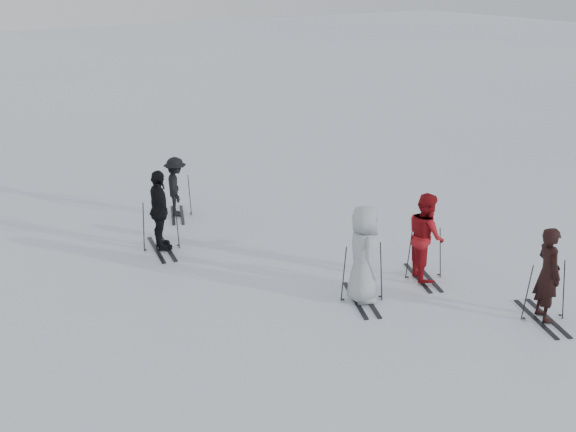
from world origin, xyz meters
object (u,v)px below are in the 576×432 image
object	(u,v)px
skier_uphill_left	(160,211)
skier_near_dark	(548,275)
skier_uphill_far	(176,187)
skier_red	(426,237)
skier_grey	(363,255)

from	to	relation	value
skier_uphill_left	skier_near_dark	bearing A→B (deg)	-135.35
skier_near_dark	skier_uphill_far	xyz separation A→B (m)	(-3.34, 9.13, -0.13)
skier_uphill_left	skier_red	bearing A→B (deg)	-126.61
skier_grey	skier_uphill_far	xyz separation A→B (m)	(-0.96, 6.63, -0.20)
skier_uphill_left	skier_uphill_far	bearing A→B (deg)	-21.98
skier_grey	skier_red	bearing A→B (deg)	-62.98
skier_red	skier_uphill_far	bearing A→B (deg)	45.06
skier_grey	skier_uphill_far	bearing A→B (deg)	31.23
skier_near_dark	skier_red	bearing A→B (deg)	35.88
skier_near_dark	skier_red	size ratio (longest dim) A/B	0.97
skier_near_dark	skier_uphill_far	world-z (taller)	skier_near_dark
skier_grey	skier_uphill_left	world-z (taller)	skier_grey
skier_near_dark	skier_grey	world-z (taller)	skier_grey
skier_near_dark	skier_uphill_left	size ratio (longest dim) A/B	0.96
skier_uphill_left	skier_uphill_far	size ratio (longest dim) A/B	1.21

